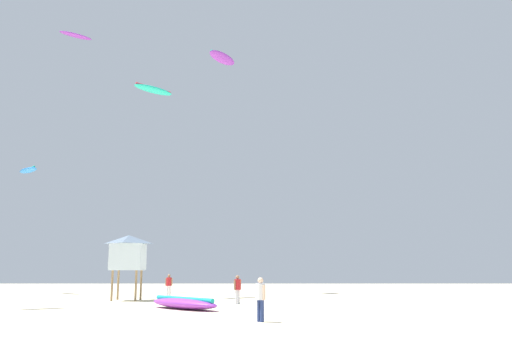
% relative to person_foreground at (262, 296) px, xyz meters
% --- Properties ---
extents(person_foreground, '(0.38, 0.46, 1.66)m').
position_rel_person_foreground_xyz_m(person_foreground, '(0.00, 0.00, 0.00)').
color(person_foreground, navy).
rests_on(person_foreground, ground).
extents(person_midground, '(0.53, 0.36, 1.60)m').
position_rel_person_foreground_xyz_m(person_midground, '(-6.44, 18.15, -0.03)').
color(person_midground, silver).
rests_on(person_midground, ground).
extents(person_left, '(0.42, 0.41, 1.63)m').
position_rel_person_foreground_xyz_m(person_left, '(-1.24, 10.42, -0.02)').
color(person_left, silver).
rests_on(person_left, ground).
extents(kite_grounded_near, '(4.52, 4.69, 0.64)m').
position_rel_person_foreground_xyz_m(kite_grounded_near, '(-3.80, 6.47, -0.68)').
color(kite_grounded_near, purple).
rests_on(kite_grounded_near, ground).
extents(lifeguard_tower, '(2.30, 2.30, 4.15)m').
position_rel_person_foreground_xyz_m(lifeguard_tower, '(-8.47, 13.97, 2.09)').
color(lifeguard_tower, '#8C704C').
rests_on(lifeguard_tower, ground).
extents(kite_aloft_0, '(2.81, 3.52, 0.91)m').
position_rel_person_foreground_xyz_m(kite_aloft_0, '(-3.27, 25.21, 20.09)').
color(kite_aloft_0, purple).
extents(kite_aloft_1, '(3.06, 3.04, 0.44)m').
position_rel_person_foreground_xyz_m(kite_aloft_1, '(-8.02, 17.93, 14.50)').
color(kite_aloft_1, '#19B29E').
extents(kite_aloft_3, '(3.00, 2.58, 0.37)m').
position_rel_person_foreground_xyz_m(kite_aloft_3, '(-17.43, 26.73, 22.98)').
color(kite_aloft_3, purple).
extents(kite_aloft_4, '(2.77, 2.87, 0.40)m').
position_rel_person_foreground_xyz_m(kite_aloft_4, '(-19.76, 23.97, 9.35)').
color(kite_aloft_4, blue).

